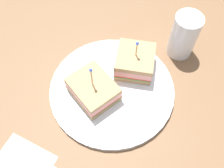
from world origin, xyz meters
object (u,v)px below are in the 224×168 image
Objects in this scene: drink_glass at (183,37)px; fork at (43,166)px; sandwich_half_back at (93,89)px; plate at (112,90)px; sandwich_half_front at (135,62)px; napkin at (20,167)px.

drink_glass is 1.06× the size of fork.
sandwich_half_back is 0.95× the size of fork.
plate is 8.70cm from sandwich_half_front.
drink_glass is 1.01× the size of napkin.
plate is 2.47× the size of drink_glass.
drink_glass reaches higher than fork.
sandwich_half_back is at bearing 179.36° from sandwich_half_front.
napkin is at bearing -178.31° from drink_glass.
sandwich_half_back is 0.91× the size of napkin.
plate is 2.37× the size of sandwich_half_front.
plate is 2.61× the size of fork.
fork reaches higher than napkin.
sandwich_half_front reaches higher than plate.
fork is (3.70, -2.73, 0.10)cm from napkin.
sandwich_half_front is 13.83cm from drink_glass.
sandwich_half_front reaches higher than napkin.
drink_glass is 44.38cm from fork.
sandwich_half_front is at bearing 6.36° from napkin.
sandwich_half_back is at bearing 174.42° from drink_glass.
plate is 2.51× the size of napkin.
fork is at bearing -167.86° from sandwich_half_front.
drink_glass is (25.84, -2.52, 1.73)cm from sandwich_half_back.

